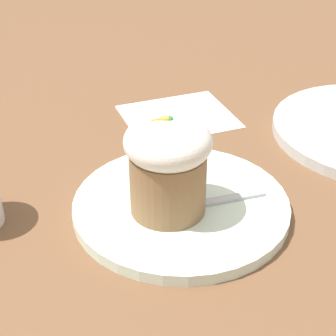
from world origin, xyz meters
The scene contains 5 objects.
ground_plane centered at (0.00, 0.00, 0.00)m, with size 4.00×4.00×0.00m, color brown.
dessert_plate centered at (0.00, 0.00, 0.01)m, with size 0.23×0.23×0.01m.
carrot_cake centered at (0.01, 0.01, 0.07)m, with size 0.09×0.09×0.11m.
spoon centered at (-0.01, 0.01, 0.02)m, with size 0.12×0.05×0.01m.
paper_napkin centered at (-0.01, -0.22, 0.00)m, with size 0.18×0.17×0.00m.
Camera 1 is at (0.03, 0.48, 0.36)m, focal length 60.00 mm.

